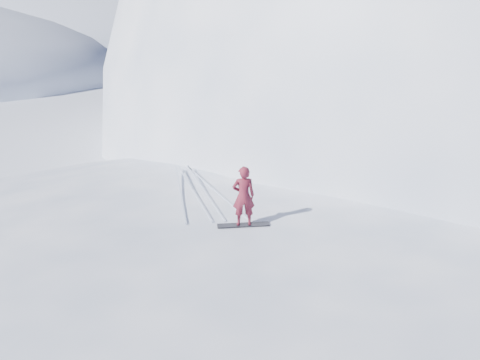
{
  "coord_description": "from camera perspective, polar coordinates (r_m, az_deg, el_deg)",
  "views": [
    {
      "loc": [
        -1.24,
        -10.43,
        8.32
      ],
      "look_at": [
        0.2,
        3.35,
        3.5
      ],
      "focal_mm": 35.0,
      "sensor_mm": 36.0,
      "label": 1
    }
  ],
  "objects": [
    {
      "name": "wind_bumps",
      "position": [
        15.07,
        -2.46,
        -14.34
      ],
      "size": [
        16.0,
        14.4,
        1.0
      ],
      "color": "white",
      "rests_on": "ground"
    },
    {
      "name": "snowboarder",
      "position": [
        13.79,
        0.43,
        -1.97
      ],
      "size": [
        0.67,
        0.44,
        1.84
      ],
      "primitive_type": "imported",
      "rotation": [
        0.0,
        0.0,
        3.15
      ],
      "color": "maroon",
      "rests_on": "snowboard"
    },
    {
      "name": "board_tracks",
      "position": [
        17.09,
        -5.2,
        -1.09
      ],
      "size": [
        2.45,
        5.99,
        0.04
      ],
      "color": "silver",
      "rests_on": "ground"
    },
    {
      "name": "snowboard",
      "position": [
        14.16,
        0.42,
        -5.49
      ],
      "size": [
        1.58,
        0.3,
        0.03
      ],
      "primitive_type": "cube",
      "rotation": [
        0.0,
        0.0,
        0.0
      ],
      "color": "black",
      "rests_on": "near_ridge"
    },
    {
      "name": "far_ridge_c",
      "position": [
        126.79,
        -24.5,
        13.77
      ],
      "size": [
        140.0,
        90.0,
        36.0
      ],
      "primitive_type": "ellipsoid",
      "color": "white",
      "rests_on": "ground"
    },
    {
      "name": "near_ridge",
      "position": [
        15.96,
        3.05,
        -12.28
      ],
      "size": [
        36.0,
        28.0,
        4.8
      ],
      "primitive_type": "ellipsoid",
      "color": "white",
      "rests_on": "ground"
    },
    {
      "name": "peak_shoulder",
      "position": [
        33.49,
        13.89,
        4.23
      ],
      "size": [
        28.0,
        24.0,
        18.0
      ],
      "primitive_type": "ellipsoid",
      "color": "white",
      "rests_on": "ground"
    },
    {
      "name": "summit_peak",
      "position": [
        44.01,
        26.22,
        6.31
      ],
      "size": [
        60.0,
        56.0,
        56.0
      ],
      "primitive_type": "ellipsoid",
      "color": "white",
      "rests_on": "ground"
    },
    {
      "name": "ground",
      "position": [
        13.4,
        0.67,
        -19.2
      ],
      "size": [
        400.0,
        400.0,
        0.0
      ],
      "primitive_type": "plane",
      "color": "white",
      "rests_on": "ground"
    }
  ]
}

